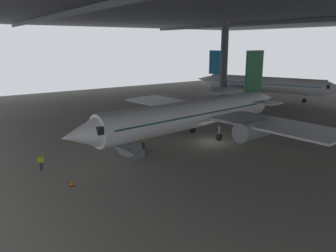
{
  "coord_description": "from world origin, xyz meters",
  "views": [
    {
      "loc": [
        30.2,
        -26.87,
        11.95
      ],
      "look_at": [
        -1.34,
        -5.42,
        2.48
      ],
      "focal_mm": 35.83,
      "sensor_mm": 36.0,
      "label": 1
    }
  ],
  "objects_px": {
    "crew_worker_by_stairs": "(144,141)",
    "airplane_main": "(195,114)",
    "crew_worker_near_nose": "(41,161)",
    "traffic_cone_orange": "(72,183)",
    "baggage_tug": "(191,117)",
    "airplane_distant": "(263,84)",
    "boarding_stairs": "(129,148)"
  },
  "relations": [
    {
      "from": "boarding_stairs",
      "to": "airplane_distant",
      "type": "height_order",
      "value": "airplane_distant"
    },
    {
      "from": "crew_worker_near_nose",
      "to": "traffic_cone_orange",
      "type": "height_order",
      "value": "crew_worker_near_nose"
    },
    {
      "from": "traffic_cone_orange",
      "to": "crew_worker_near_nose",
      "type": "bearing_deg",
      "value": -167.05
    },
    {
      "from": "airplane_distant",
      "to": "baggage_tug",
      "type": "bearing_deg",
      "value": -73.08
    },
    {
      "from": "boarding_stairs",
      "to": "crew_worker_by_stairs",
      "type": "height_order",
      "value": "boarding_stairs"
    },
    {
      "from": "baggage_tug",
      "to": "traffic_cone_orange",
      "type": "bearing_deg",
      "value": -59.64
    },
    {
      "from": "airplane_main",
      "to": "baggage_tug",
      "type": "bearing_deg",
      "value": 144.75
    },
    {
      "from": "crew_worker_by_stairs",
      "to": "crew_worker_near_nose",
      "type": "bearing_deg",
      "value": -88.88
    },
    {
      "from": "traffic_cone_orange",
      "to": "baggage_tug",
      "type": "xyz_separation_m",
      "value": [
        -13.99,
        23.9,
        0.23
      ]
    },
    {
      "from": "crew_worker_by_stairs",
      "to": "baggage_tug",
      "type": "bearing_deg",
      "value": 122.16
    },
    {
      "from": "airplane_main",
      "to": "crew_worker_by_stairs",
      "type": "bearing_deg",
      "value": -91.59
    },
    {
      "from": "boarding_stairs",
      "to": "baggage_tug",
      "type": "relative_size",
      "value": 1.84
    },
    {
      "from": "crew_worker_near_nose",
      "to": "crew_worker_by_stairs",
      "type": "bearing_deg",
      "value": 91.12
    },
    {
      "from": "airplane_main",
      "to": "baggage_tug",
      "type": "height_order",
      "value": "airplane_main"
    },
    {
      "from": "crew_worker_near_nose",
      "to": "airplane_distant",
      "type": "xyz_separation_m",
      "value": [
        -16.63,
        51.02,
        2.34
      ]
    },
    {
      "from": "crew_worker_near_nose",
      "to": "traffic_cone_orange",
      "type": "relative_size",
      "value": 2.64
    },
    {
      "from": "airplane_main",
      "to": "boarding_stairs",
      "type": "distance_m",
      "value": 10.0
    },
    {
      "from": "crew_worker_by_stairs",
      "to": "airplane_distant",
      "type": "relative_size",
      "value": 0.05
    },
    {
      "from": "airplane_main",
      "to": "airplane_distant",
      "type": "relative_size",
      "value": 1.13
    },
    {
      "from": "boarding_stairs",
      "to": "airplane_distant",
      "type": "bearing_deg",
      "value": 112.33
    },
    {
      "from": "crew_worker_near_nose",
      "to": "airplane_distant",
      "type": "height_order",
      "value": "airplane_distant"
    },
    {
      "from": "boarding_stairs",
      "to": "crew_worker_near_nose",
      "type": "distance_m",
      "value": 9.32
    },
    {
      "from": "airplane_main",
      "to": "airplane_distant",
      "type": "bearing_deg",
      "value": 117.37
    },
    {
      "from": "crew_worker_near_nose",
      "to": "airplane_distant",
      "type": "distance_m",
      "value": 53.72
    },
    {
      "from": "airplane_main",
      "to": "crew_worker_near_nose",
      "type": "xyz_separation_m",
      "value": [
        0.02,
        -18.93,
        -2.45
      ]
    },
    {
      "from": "airplane_main",
      "to": "traffic_cone_orange",
      "type": "relative_size",
      "value": 57.79
    },
    {
      "from": "crew_worker_by_stairs",
      "to": "airplane_main",
      "type": "bearing_deg",
      "value": 88.41
    },
    {
      "from": "baggage_tug",
      "to": "crew_worker_by_stairs",
      "type": "bearing_deg",
      "value": -57.84
    },
    {
      "from": "boarding_stairs",
      "to": "crew_worker_near_nose",
      "type": "xyz_separation_m",
      "value": [
        -0.5,
        -9.3,
        0.18
      ]
    },
    {
      "from": "crew_worker_by_stairs",
      "to": "traffic_cone_orange",
      "type": "bearing_deg",
      "value": -62.12
    },
    {
      "from": "airplane_distant",
      "to": "boarding_stairs",
      "type": "bearing_deg",
      "value": -67.67
    },
    {
      "from": "crew_worker_near_nose",
      "to": "traffic_cone_orange",
      "type": "bearing_deg",
      "value": 12.95
    }
  ]
}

